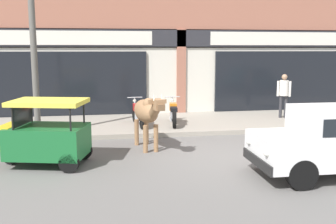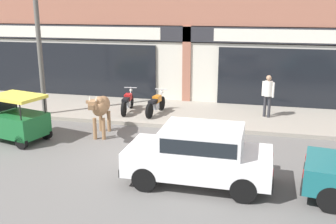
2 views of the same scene
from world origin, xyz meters
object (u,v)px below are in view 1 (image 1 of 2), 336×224
cow (147,112)px  auto_rickshaw (45,137)px  utility_pole (33,44)px  motorcycle_0 (138,114)px  motorcycle_1 (173,113)px  pedestrian (284,91)px

cow → auto_rickshaw: 2.71m
auto_rickshaw → utility_pole: 3.44m
motorcycle_0 → motorcycle_1: (1.17, -0.03, 0.00)m
motorcycle_1 → pedestrian: (4.20, 0.58, 0.60)m
auto_rickshaw → pedestrian: pedestrian is taller
motorcycle_1 → utility_pole: bearing=-166.8°
auto_rickshaw → utility_pole: utility_pole is taller
motorcycle_1 → utility_pole: 4.89m
motorcycle_1 → utility_pole: (-4.22, -0.99, 2.26)m
cow → auto_rickshaw: cow is taller
auto_rickshaw → cow: bearing=22.9°
cow → utility_pole: (-3.04, 1.60, 1.78)m
cow → motorcycle_0: bearing=89.8°
auto_rickshaw → utility_pole: (-0.57, 2.64, 2.13)m
cow → auto_rickshaw: size_ratio=1.00×
motorcycle_0 → utility_pole: bearing=-161.5°
pedestrian → utility_pole: utility_pole is taller
auto_rickshaw → pedestrian: (7.86, 4.21, 0.47)m
motorcycle_0 → utility_pole: size_ratio=0.34×
motorcycle_0 → auto_rickshaw: bearing=-124.1°
motorcycle_0 → pedestrian: bearing=5.8°
utility_pole → motorcycle_0: bearing=18.5°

